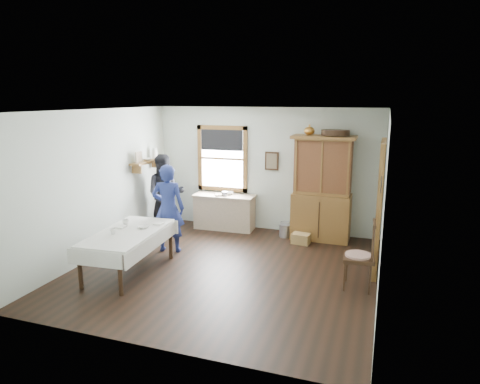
# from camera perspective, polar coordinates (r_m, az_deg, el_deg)

# --- Properties ---
(room) EXTENTS (5.01, 5.01, 2.70)m
(room) POSITION_cam_1_polar(r_m,az_deg,el_deg) (7.09, -2.02, -0.14)
(room) COLOR black
(room) RESTS_ON ground
(window) EXTENTS (1.18, 0.07, 1.48)m
(window) POSITION_cam_1_polar(r_m,az_deg,el_deg) (9.66, -2.38, 4.96)
(window) COLOR white
(window) RESTS_ON room
(doorway) EXTENTS (0.09, 1.14, 2.22)m
(doorway) POSITION_cam_1_polar(r_m,az_deg,el_deg) (7.52, 18.21, -1.51)
(doorway) COLOR #4C4536
(doorway) RESTS_ON room
(wall_shelf) EXTENTS (0.24, 1.00, 0.44)m
(wall_shelf) POSITION_cam_1_polar(r_m,az_deg,el_deg) (9.45, -12.23, 4.14)
(wall_shelf) COLOR brown
(wall_shelf) RESTS_ON room
(framed_picture) EXTENTS (0.30, 0.04, 0.40)m
(framed_picture) POSITION_cam_1_polar(r_m,az_deg,el_deg) (9.32, 4.24, 4.14)
(framed_picture) COLOR #342012
(framed_picture) RESTS_ON room
(rug_beater) EXTENTS (0.01, 0.27, 0.27)m
(rug_beater) POSITION_cam_1_polar(r_m,az_deg,el_deg) (6.86, 18.40, 1.95)
(rug_beater) COLOR black
(rug_beater) RESTS_ON room
(work_counter) EXTENTS (1.38, 0.56, 0.78)m
(work_counter) POSITION_cam_1_polar(r_m,az_deg,el_deg) (9.60, -2.10, -2.66)
(work_counter) COLOR tan
(work_counter) RESTS_ON room
(china_hutch) EXTENTS (1.28, 0.62, 2.16)m
(china_hutch) POSITION_cam_1_polar(r_m,az_deg,el_deg) (8.89, 10.88, 0.45)
(china_hutch) COLOR brown
(china_hutch) RESTS_ON room
(dining_table) EXTENTS (1.08, 1.87, 0.72)m
(dining_table) POSITION_cam_1_polar(r_m,az_deg,el_deg) (7.48, -14.59, -7.76)
(dining_table) COLOR silver
(dining_table) RESTS_ON room
(spindle_chair) EXTENTS (0.54, 0.54, 1.09)m
(spindle_chair) POSITION_cam_1_polar(r_m,az_deg,el_deg) (6.87, 15.57, -8.02)
(spindle_chair) COLOR #342012
(spindle_chair) RESTS_ON room
(pail) EXTENTS (0.27, 0.27, 0.27)m
(pail) POSITION_cam_1_polar(r_m,az_deg,el_deg) (9.17, 6.04, -5.12)
(pail) COLOR gray
(pail) RESTS_ON room
(wicker_basket) EXTENTS (0.38, 0.29, 0.21)m
(wicker_basket) POSITION_cam_1_polar(r_m,az_deg,el_deg) (8.80, 8.13, -6.17)
(wicker_basket) COLOR #A9804C
(wicker_basket) RESTS_ON room
(woman_blue) EXTENTS (0.64, 0.50, 1.57)m
(woman_blue) POSITION_cam_1_polar(r_m,az_deg,el_deg) (8.23, -9.53, -2.59)
(woman_blue) COLOR navy
(woman_blue) RESTS_ON room
(figure_dark) EXTENTS (0.96, 0.88, 1.59)m
(figure_dark) POSITION_cam_1_polar(r_m,az_deg,el_deg) (9.45, -9.88, -0.58)
(figure_dark) COLOR black
(figure_dark) RESTS_ON room
(table_cup_a) EXTENTS (0.15, 0.15, 0.09)m
(table_cup_a) POSITION_cam_1_polar(r_m,az_deg,el_deg) (7.76, -15.01, -3.88)
(table_cup_a) COLOR white
(table_cup_a) RESTS_ON dining_table
(table_cup_b) EXTENTS (0.13, 0.13, 0.09)m
(table_cup_b) POSITION_cam_1_polar(r_m,az_deg,el_deg) (7.29, -16.60, -5.06)
(table_cup_b) COLOR white
(table_cup_b) RESTS_ON dining_table
(table_bowl) EXTENTS (0.26, 0.26, 0.05)m
(table_bowl) POSITION_cam_1_polar(r_m,az_deg,el_deg) (7.49, -12.77, -4.52)
(table_bowl) COLOR white
(table_bowl) RESTS_ON dining_table
(counter_book) EXTENTS (0.25, 0.28, 0.02)m
(counter_book) POSITION_cam_1_polar(r_m,az_deg,el_deg) (9.50, -3.37, -0.35)
(counter_book) COLOR brown
(counter_book) RESTS_ON work_counter
(counter_bowl) EXTENTS (0.26, 0.26, 0.06)m
(counter_bowl) POSITION_cam_1_polar(r_m,az_deg,el_deg) (9.53, -1.49, -0.16)
(counter_bowl) COLOR white
(counter_bowl) RESTS_ON work_counter
(shelf_bowl) EXTENTS (0.22, 0.22, 0.05)m
(shelf_bowl) POSITION_cam_1_polar(r_m,az_deg,el_deg) (9.45, -12.20, 4.30)
(shelf_bowl) COLOR white
(shelf_bowl) RESTS_ON wall_shelf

